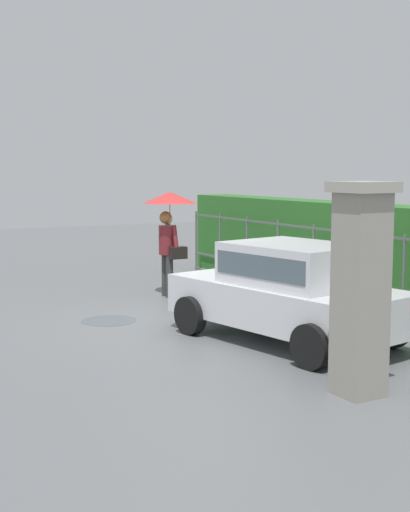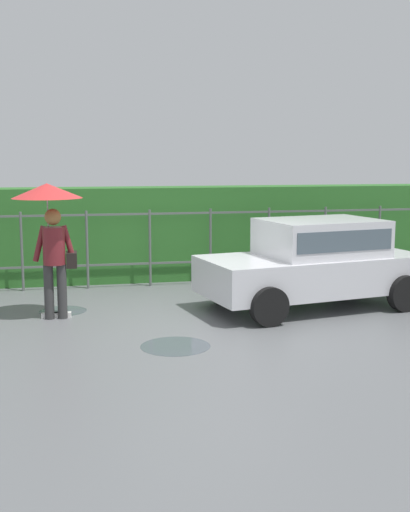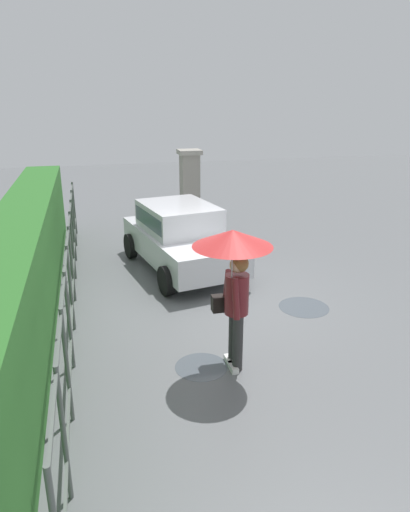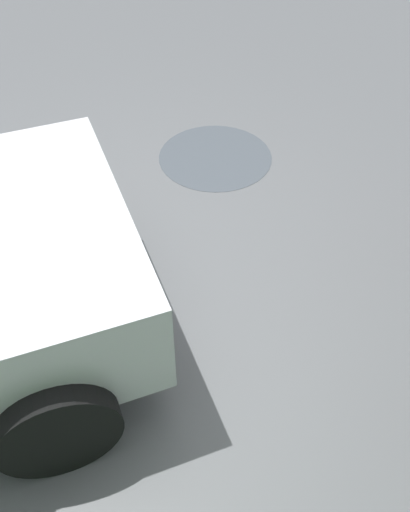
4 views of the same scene
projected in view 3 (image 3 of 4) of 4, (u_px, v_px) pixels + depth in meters
name	position (u px, v px, depth m)	size (l,w,h in m)	color
ground_plane	(225.00, 301.00, 8.95)	(40.00, 40.00, 0.00)	slate
car	(180.00, 234.00, 10.45)	(3.95, 2.40, 1.48)	silver
pedestrian	(234.00, 264.00, 6.21)	(1.08, 1.08, 2.11)	#333333
gate_pillar	(190.00, 193.00, 12.69)	(0.60, 0.60, 2.42)	gray
fence_section	(71.00, 272.00, 8.15)	(10.90, 0.05, 1.50)	#59605B
hedge_row	(25.00, 269.00, 7.93)	(11.85, 0.90, 1.90)	#2D6B28
puddle_near	(304.00, 307.00, 8.69)	(0.94, 0.94, 0.00)	#4C545B
puddle_far	(201.00, 367.00, 6.77)	(0.78, 0.78, 0.00)	#4C545B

